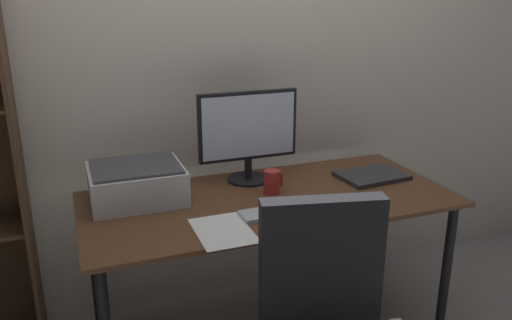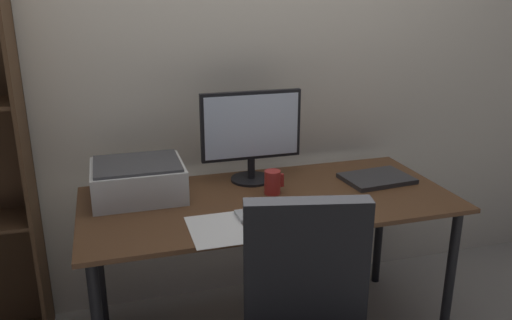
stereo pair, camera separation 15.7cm
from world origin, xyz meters
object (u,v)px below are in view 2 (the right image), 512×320
at_px(coffee_mug, 273,182).
at_px(monitor, 251,131).
at_px(desk, 269,213).
at_px(mouse, 317,207).
at_px(printer, 138,180).
at_px(keyboard, 271,213).
at_px(laptop, 377,178).

bearing_deg(coffee_mug, monitor, 103.13).
xyz_separation_m(desk, mouse, (0.15, -0.19, 0.09)).
relative_size(mouse, printer, 0.24).
bearing_deg(mouse, printer, 155.00).
distance_m(keyboard, laptop, 0.66).
height_order(monitor, laptop, monitor).
bearing_deg(printer, keyboard, -35.10).
height_order(monitor, printer, monitor).
xyz_separation_m(mouse, printer, (-0.70, 0.37, 0.06)).
bearing_deg(laptop, desk, -179.03).
distance_m(keyboard, printer, 0.62).
xyz_separation_m(desk, laptop, (0.57, 0.06, 0.09)).
distance_m(keyboard, mouse, 0.20).
distance_m(desk, coffee_mug, 0.14).
xyz_separation_m(monitor, laptop, (0.58, -0.18, -0.24)).
bearing_deg(desk, laptop, 5.75).
distance_m(monitor, coffee_mug, 0.28).
bearing_deg(monitor, printer, -173.89).
bearing_deg(keyboard, monitor, 84.05).
distance_m(laptop, printer, 1.13).
bearing_deg(keyboard, mouse, -5.44).
relative_size(desk, printer, 4.12).
bearing_deg(monitor, laptop, -16.88).
relative_size(desk, coffee_mug, 15.12).
relative_size(coffee_mug, laptop, 0.34).
xyz_separation_m(monitor, printer, (-0.54, -0.06, -0.17)).
height_order(monitor, keyboard, monitor).
relative_size(desk, mouse, 17.16).
relative_size(keyboard, coffee_mug, 2.66).
bearing_deg(keyboard, coffee_mug, 69.23).
xyz_separation_m(coffee_mug, laptop, (0.54, 0.02, -0.04)).
bearing_deg(mouse, laptop, 33.63).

